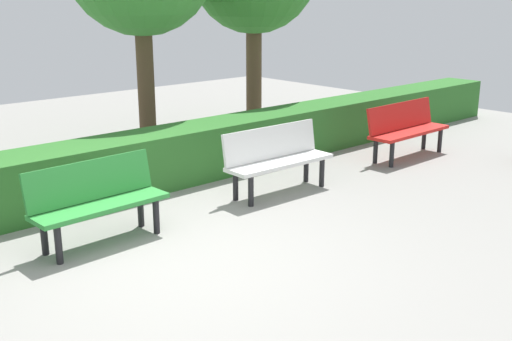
% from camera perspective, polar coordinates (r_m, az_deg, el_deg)
% --- Properties ---
extents(ground_plane, '(20.10, 20.10, 0.00)m').
position_cam_1_polar(ground_plane, '(6.15, -8.05, -8.43)').
color(ground_plane, gray).
extents(bench_red, '(1.65, 0.48, 0.86)m').
position_cam_1_polar(bench_red, '(10.12, 13.65, 3.91)').
color(bench_red, red).
rests_on(bench_red, ground_plane).
extents(bench_white, '(1.57, 0.50, 0.86)m').
position_cam_1_polar(bench_white, '(8.06, 1.91, 1.31)').
color(bench_white, white).
rests_on(bench_white, ground_plane).
extents(bench_green, '(1.46, 0.51, 0.86)m').
position_cam_1_polar(bench_green, '(6.63, -14.44, -2.51)').
color(bench_green, '#2D8C38').
rests_on(bench_green, ground_plane).
extents(hedge_row, '(16.10, 0.76, 0.74)m').
position_cam_1_polar(hedge_row, '(8.36, -10.14, 0.82)').
color(hedge_row, '#2D6B28').
rests_on(hedge_row, ground_plane).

